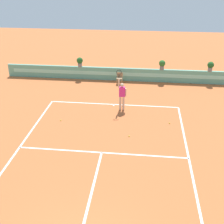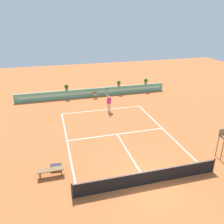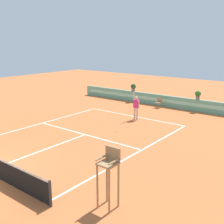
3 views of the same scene
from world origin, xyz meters
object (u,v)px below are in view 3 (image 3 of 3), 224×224
umpire_chair (109,171)px  potted_plant_left (133,87)px  tennis_player (136,106)px  tennis_ball_mid_court (84,117)px  ball_kid_chair (159,102)px  potted_plant_right (198,95)px  tennis_ball_by_sideline (160,132)px  tennis_ball_near_baseline (117,131)px

umpire_chair → potted_plant_left: umpire_chair is taller
tennis_player → tennis_ball_mid_court: 4.01m
ball_kid_chair → potted_plant_right: (3.13, 0.73, 0.93)m
tennis_ball_by_sideline → ball_kid_chair: bearing=119.6°
tennis_ball_mid_court → potted_plant_left: bearing=92.6°
potted_plant_left → potted_plant_right: 6.31m
ball_kid_chair → tennis_ball_mid_court: size_ratio=12.50×
tennis_ball_near_baseline → tennis_ball_by_sideline: bearing=37.3°
ball_kid_chair → tennis_ball_mid_court: bearing=-114.2°
umpire_chair → potted_plant_right: umpire_chair is taller
umpire_chair → tennis_player: (-5.43, 9.95, -0.29)m
tennis_player → tennis_ball_near_baseline: 3.43m
tennis_ball_near_baseline → potted_plant_left: 9.55m
ball_kid_chair → potted_plant_right: potted_plant_right is taller
potted_plant_left → potted_plant_right: same height
tennis_player → tennis_ball_by_sideline: 3.40m
tennis_ball_mid_court → tennis_ball_by_sideline: bearing=3.4°
tennis_ball_mid_court → potted_plant_right: size_ratio=0.09×
potted_plant_left → ball_kid_chair: bearing=-13.0°
tennis_ball_near_baseline → umpire_chair: bearing=-54.7°
tennis_ball_near_baseline → tennis_player: bearing=101.6°
ball_kid_chair → tennis_ball_near_baseline: ball_kid_chair is taller
ball_kid_chair → umpire_chair: bearing=-67.5°
ball_kid_chair → potted_plant_left: bearing=167.0°
umpire_chair → tennis_ball_near_baseline: umpire_chair is taller
tennis_ball_mid_court → tennis_ball_near_baseline: bearing=-17.9°
tennis_ball_by_sideline → potted_plant_right: bearing=92.2°
ball_kid_chair → tennis_ball_mid_court: ball_kid_chair is taller
ball_kid_chair → tennis_player: size_ratio=0.33×
umpire_chair → tennis_player: bearing=118.6°
tennis_player → ball_kid_chair: bearing=96.8°
tennis_ball_by_sideline → potted_plant_right: potted_plant_right is taller
ball_kid_chair → tennis_player: tennis_player is taller
umpire_chair → potted_plant_left: (-9.14, 15.13, 0.07)m
umpire_chair → tennis_ball_near_baseline: (-4.77, 6.75, -1.31)m
umpire_chair → tennis_ball_mid_court: bearing=137.6°
ball_kid_chair → potted_plant_left: potted_plant_left is taller
tennis_ball_near_baseline → potted_plant_right: bearing=77.0°
tennis_player → tennis_ball_mid_court: tennis_player is taller
tennis_ball_mid_court → potted_plant_right: potted_plant_right is taller
tennis_ball_by_sideline → tennis_player: bearing=151.9°
umpire_chair → ball_kid_chair: size_ratio=2.52×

